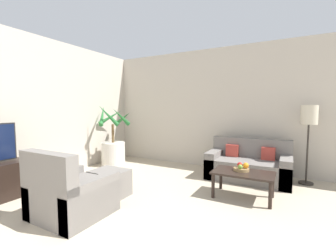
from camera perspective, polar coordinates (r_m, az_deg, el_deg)
wall_back at (r=5.09m, az=18.76°, el=4.18°), size 8.08×0.06×2.70m
wall_left at (r=4.60m, az=-35.84°, el=3.54°), size 0.06×7.59×2.70m
potted_palm at (r=5.53m, az=-13.73°, el=-5.41°), size 0.83×0.81×1.45m
sofa_loveseat at (r=4.62m, az=19.67°, el=-9.50°), size 1.49×0.77×0.76m
floor_lamp at (r=4.68m, az=32.18°, el=1.35°), size 0.27×0.27×1.41m
coffee_table at (r=3.66m, az=18.54°, el=-11.86°), size 0.89×0.53×0.40m
fruit_bowl at (r=3.70m, az=18.12°, el=-10.43°), size 0.23×0.23×0.04m
apple_red at (r=3.73m, az=17.76°, el=-9.33°), size 0.08×0.08×0.08m
apple_green at (r=3.62m, az=17.88°, el=-9.81°), size 0.07×0.07×0.07m
orange_fruit at (r=3.69m, az=19.16°, el=-9.45°), size 0.09×0.09×0.09m
armchair at (r=3.20m, az=-23.54°, el=-15.65°), size 0.84×0.81×0.86m
ottoman at (r=3.70m, az=-14.57°, el=-13.85°), size 0.54×0.45×0.40m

